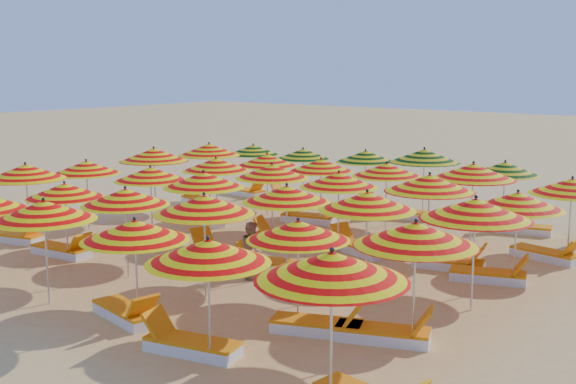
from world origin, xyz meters
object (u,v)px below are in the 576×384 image
object	(u,v)px
umbrella_8	(125,197)
umbrella_20	(272,171)
umbrella_24	(209,150)
lounger_7	(385,333)
umbrella_16	(367,201)
lounger_18	(246,192)
lounger_13	(450,263)
lounger_5	(62,250)
umbrella_31	(303,154)
lounger_11	(284,237)
lounger_20	(378,209)
umbrella_14	(204,180)
lounger_6	(319,325)
lounger_15	(199,200)
umbrella_27	(387,170)
umbrella_25	(267,160)
umbrella_12	(86,167)
lounger_21	(404,214)
umbrella_13	(150,174)
umbrella_32	(366,156)
lounger_17	(547,254)
umbrella_34	(505,169)
lounger_19	(292,197)
umbrella_29	(572,186)
umbrella_15	(287,194)
lounger_10	(207,219)
umbrella_4	(208,251)
lounger_22	(520,228)
umbrella_6	(26,172)
umbrella_9	(204,205)
umbrella_26	(321,165)
lounger_1	(127,313)
beachgoer_b	(252,250)
umbrella_2	(44,211)
umbrella_22	(430,183)
lounger_9	(270,264)
umbrella_11	(416,234)
umbrella_7	(65,191)
umbrella_17	(475,209)
umbrella_21	(339,180)
lounger_4	(16,237)
umbrella_3	(135,230)
umbrella_10	(298,231)
lounger_12	(358,247)
umbrella_19	(216,164)
umbrella_23	(518,201)
umbrella_18	(154,155)
lounger_8	(215,253)

from	to	relation	value
umbrella_8	umbrella_20	bearing A→B (deg)	87.45
umbrella_24	lounger_7	size ratio (longest dim) A/B	1.54
umbrella_16	lounger_18	size ratio (longest dim) A/B	1.31
lounger_13	lounger_5	bearing A→B (deg)	-164.54
umbrella_31	lounger_11	distance (m)	6.03
lounger_20	umbrella_14	bearing A→B (deg)	107.43
lounger_5	lounger_13	size ratio (longest dim) A/B	0.98
lounger_6	lounger_15	xyz separation A→B (m)	(-10.84, 7.55, 0.00)
umbrella_27	umbrella_25	bearing A→B (deg)	-177.77
umbrella_12	lounger_21	xyz separation A→B (m)	(6.73, 7.38, -1.76)
umbrella_13	umbrella_32	size ratio (longest dim) A/B	0.87
lounger_13	lounger_17	world-z (taller)	same
umbrella_34	lounger_19	size ratio (longest dim) A/B	1.23
umbrella_24	umbrella_29	bearing A→B (deg)	1.57
lounger_11	lounger_17	xyz separation A→B (m)	(6.51, 2.70, 0.00)
umbrella_15	lounger_10	distance (m)	6.50
umbrella_4	umbrella_16	bearing A→B (deg)	91.35
lounger_22	umbrella_6	bearing A→B (deg)	29.56
umbrella_25	umbrella_29	world-z (taller)	umbrella_29
umbrella_9	umbrella_27	size ratio (longest dim) A/B	1.25
umbrella_31	lounger_18	size ratio (longest dim) A/B	1.33
lounger_7	umbrella_26	bearing A→B (deg)	110.62
umbrella_34	lounger_1	size ratio (longest dim) A/B	1.20
lounger_6	umbrella_24	bearing A→B (deg)	120.95
lounger_11	beachgoer_b	size ratio (longest dim) A/B	1.37
umbrella_2	umbrella_22	world-z (taller)	umbrella_22
lounger_9	lounger_13	xyz separation A→B (m)	(3.41, 2.82, 0.00)
umbrella_11	umbrella_25	xyz separation A→B (m)	(-9.40, 7.17, -0.19)
umbrella_7	lounger_20	size ratio (longest dim) A/B	1.14
umbrella_17	lounger_21	world-z (taller)	umbrella_17
lounger_5	lounger_17	size ratio (longest dim) A/B	0.99
lounger_13	umbrella_21	bearing A→B (deg)	169.93
lounger_4	umbrella_3	bearing A→B (deg)	-31.19
umbrella_10	lounger_7	distance (m)	2.48
lounger_7	beachgoer_b	bearing A→B (deg)	139.07
umbrella_32	lounger_5	xyz separation A→B (m)	(-3.08, -9.88, -1.75)
umbrella_21	lounger_12	bearing A→B (deg)	21.53
umbrella_13	umbrella_21	world-z (taller)	umbrella_21
umbrella_19	lounger_13	xyz separation A→B (m)	(7.83, 0.11, -1.79)
umbrella_8	umbrella_34	size ratio (longest dim) A/B	1.06
umbrella_23	lounger_12	bearing A→B (deg)	178.03
umbrella_25	lounger_19	bearing A→B (deg)	110.07
umbrella_18	lounger_9	distance (m)	7.54
umbrella_8	umbrella_11	bearing A→B (deg)	2.74
lounger_8	umbrella_23	bearing A→B (deg)	-143.40
lounger_11	lounger_17	distance (m)	7.04
umbrella_11	umbrella_18	bearing A→B (deg)	159.17
umbrella_32	lounger_15	size ratio (longest dim) A/B	1.47
umbrella_25	lounger_6	xyz separation A→B (m)	(7.71, -7.67, -1.71)
umbrella_11	lounger_13	size ratio (longest dim) A/B	1.44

